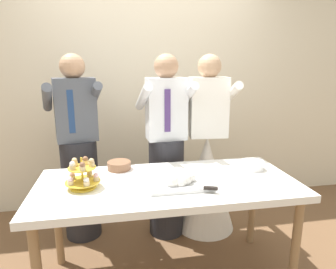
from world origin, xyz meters
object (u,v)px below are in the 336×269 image
object	(u,v)px
round_cake	(119,166)
person_groom	(166,157)
plate_stack	(252,165)
person_bride	(206,171)
cupcake_stand	(82,175)
main_cake_tray	(179,179)
person_guest	(79,159)
dessert_table	(168,191)

from	to	relation	value
round_cake	person_groom	bearing A→B (deg)	38.79
plate_stack	person_bride	size ratio (longest dim) A/B	0.11
person_groom	person_bride	distance (m)	0.43
cupcake_stand	plate_stack	world-z (taller)	cupcake_stand
main_cake_tray	round_cake	distance (m)	0.53
plate_stack	person_guest	size ratio (longest dim) A/B	0.11
person_groom	person_bride	xyz separation A→B (m)	(0.39, 0.03, -0.16)
plate_stack	round_cake	world-z (taller)	round_cake
cupcake_stand	round_cake	world-z (taller)	cupcake_stand
round_cake	person_bride	size ratio (longest dim) A/B	0.14
plate_stack	person_bride	bearing A→B (deg)	110.46
main_cake_tray	plate_stack	distance (m)	0.66
main_cake_tray	round_cake	xyz separation A→B (m)	(-0.39, 0.36, -0.01)
main_cake_tray	person_bride	bearing A→B (deg)	59.26
person_groom	person_bride	size ratio (longest dim) A/B	1.00
person_guest	cupcake_stand	bearing A→B (deg)	-81.69
round_cake	person_groom	xyz separation A→B (m)	(0.43, 0.34, -0.06)
dessert_table	person_groom	distance (m)	0.63
main_cake_tray	plate_stack	xyz separation A→B (m)	(0.63, 0.20, -0.01)
dessert_table	main_cake_tray	bearing A→B (deg)	-52.19
dessert_table	plate_stack	size ratio (longest dim) A/B	9.97
person_bride	person_groom	bearing A→B (deg)	-176.02
round_cake	person_groom	size ratio (longest dim) A/B	0.14
dessert_table	person_groom	xyz separation A→B (m)	(0.10, 0.62, 0.05)
person_bride	person_guest	xyz separation A→B (m)	(-1.17, 0.07, 0.16)
person_groom	person_guest	size ratio (longest dim) A/B	1.00
round_cake	person_bride	bearing A→B (deg)	24.36
person_groom	round_cake	bearing A→B (deg)	-141.21
round_cake	person_guest	distance (m)	0.56
dessert_table	cupcake_stand	bearing A→B (deg)	-179.33
main_cake_tray	plate_stack	size ratio (longest dim) A/B	2.37
cupcake_stand	person_guest	bearing A→B (deg)	98.31
main_cake_tray	person_guest	size ratio (longest dim) A/B	0.26
cupcake_stand	main_cake_tray	world-z (taller)	cupcake_stand
main_cake_tray	dessert_table	bearing A→B (deg)	127.81
dessert_table	person_bride	xyz separation A→B (m)	(0.49, 0.65, -0.12)
round_cake	person_bride	world-z (taller)	person_bride
person_bride	person_guest	size ratio (longest dim) A/B	1.00
plate_stack	person_bride	distance (m)	0.61
dessert_table	person_guest	size ratio (longest dim) A/B	1.08
person_groom	plate_stack	bearing A→B (deg)	-40.27
person_groom	person_guest	distance (m)	0.78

